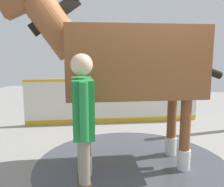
{
  "coord_description": "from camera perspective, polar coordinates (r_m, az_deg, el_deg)",
  "views": [
    {
      "loc": [
        0.36,
        -3.86,
        1.76
      ],
      "look_at": [
        -0.3,
        -0.82,
        1.24
      ],
      "focal_mm": 38.48,
      "sensor_mm": 36.0,
      "label": 1
    }
  ],
  "objects": [
    {
      "name": "ground_plane",
      "position": [
        4.26,
        6.51,
        -15.2
      ],
      "size": [
        16.0,
        16.0,
        0.02
      ],
      "primitive_type": "cube",
      "color": "gray"
    },
    {
      "name": "wet_patch",
      "position": [
        4.07,
        4.73,
        -16.22
      ],
      "size": [
        3.12,
        3.12,
        0.0
      ],
      "primitive_type": "cylinder",
      "color": "#42444C",
      "rests_on": "ground"
    },
    {
      "name": "barrier_wall",
      "position": [
        6.17,
        0.37,
        -2.08
      ],
      "size": [
        4.24,
        1.53,
        1.15
      ],
      "color": "silver",
      "rests_on": "ground"
    },
    {
      "name": "horse",
      "position": [
        3.65,
        3.19,
        7.15
      ],
      "size": [
        3.26,
        1.6,
        2.79
      ],
      "rotation": [
        0.0,
        0.0,
        -2.81
      ],
      "color": "brown",
      "rests_on": "ground"
    },
    {
      "name": "handler",
      "position": [
        2.68,
        -6.95,
        -6.47
      ],
      "size": [
        0.4,
        0.66,
        1.76
      ],
      "rotation": [
        0.0,
        0.0,
        0.38
      ],
      "color": "#47331E",
      "rests_on": "ground"
    }
  ]
}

